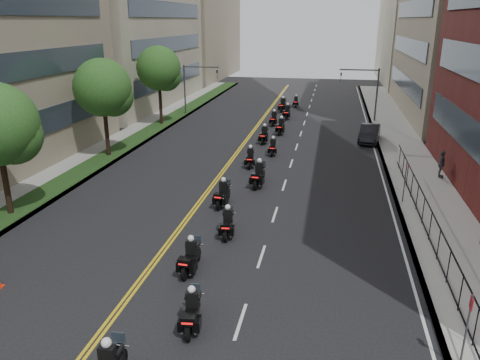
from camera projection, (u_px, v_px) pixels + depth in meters
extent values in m
cube|color=gray|center=(413.00, 169.00, 33.83)|extent=(4.00, 90.00, 0.15)
cube|color=gray|center=(105.00, 152.00, 38.23)|extent=(4.00, 90.00, 0.15)
cube|color=black|center=(114.00, 152.00, 38.05)|extent=(2.00, 90.00, 0.04)
cube|color=#333F4C|center=(404.00, 82.00, 53.70)|extent=(0.12, 24.08, 1.80)
cube|color=#333F4C|center=(408.00, 46.00, 52.40)|extent=(0.12, 24.08, 1.80)
cube|color=#333F4C|center=(413.00, 8.00, 51.10)|extent=(0.12, 24.08, 1.80)
cube|color=gray|center=(434.00, 3.00, 77.07)|extent=(15.00, 28.00, 26.00)
cube|color=#333F4C|center=(15.00, 132.00, 30.05)|extent=(0.12, 25.80, 1.80)
cube|color=#333F4C|center=(5.00, 68.00, 28.75)|extent=(0.12, 25.80, 1.80)
cube|color=#333F4C|center=(173.00, 77.00, 58.81)|extent=(0.12, 24.08, 1.80)
cube|color=#333F4C|center=(171.00, 44.00, 57.51)|extent=(0.12, 24.08, 1.80)
cube|color=#333F4C|center=(170.00, 9.00, 56.21)|extent=(0.12, 24.08, 1.80)
cube|color=gray|center=(182.00, 4.00, 85.03)|extent=(16.00, 28.00, 26.00)
cube|color=black|center=(436.00, 221.00, 21.46)|extent=(0.05, 28.00, 0.05)
cube|color=black|center=(433.00, 246.00, 21.88)|extent=(0.05, 28.00, 0.05)
cylinder|color=black|center=(4.00, 174.00, 25.26)|extent=(0.32, 0.32, 4.83)
sphere|color=#29501A|center=(13.00, 136.00, 24.85)|extent=(3.08, 3.08, 3.08)
cylinder|color=black|center=(106.00, 125.00, 36.35)|extent=(0.32, 0.32, 5.11)
sphere|color=#29501A|center=(103.00, 87.00, 35.40)|extent=(4.40, 4.40, 4.40)
sphere|color=#29501A|center=(113.00, 97.00, 35.90)|extent=(3.08, 3.08, 3.08)
cylinder|color=black|center=(160.00, 99.00, 47.43)|extent=(0.32, 0.32, 5.39)
sphere|color=#29501A|center=(159.00, 68.00, 46.43)|extent=(4.40, 4.40, 4.40)
sphere|color=#29501A|center=(166.00, 76.00, 46.95)|extent=(3.08, 3.08, 3.08)
cylinder|color=#3F3F44|center=(377.00, 96.00, 48.99)|extent=(0.18, 0.18, 5.60)
cylinder|color=#3F3F44|center=(359.00, 70.00, 48.51)|extent=(4.00, 0.14, 0.14)
imported|color=black|center=(341.00, 77.00, 49.10)|extent=(0.16, 0.20, 1.00)
cylinder|color=#3F3F44|center=(185.00, 90.00, 52.84)|extent=(0.18, 0.18, 5.60)
cylinder|color=#3F3F44|center=(201.00, 67.00, 51.63)|extent=(4.00, 0.14, 0.14)
imported|color=black|center=(217.00, 75.00, 51.56)|extent=(0.16, 0.20, 1.00)
cube|color=black|center=(108.00, 356.00, 13.43)|extent=(0.48, 0.31, 0.66)
sphere|color=white|center=(106.00, 343.00, 13.29)|extent=(0.31, 0.31, 0.31)
cylinder|color=black|center=(189.00, 332.00, 15.83)|extent=(0.21, 0.66, 0.65)
cylinder|color=black|center=(196.00, 306.00, 17.27)|extent=(0.21, 0.66, 0.65)
cube|color=black|center=(192.00, 312.00, 16.46)|extent=(0.55, 1.33, 0.38)
cube|color=silver|center=(193.00, 316.00, 16.58)|extent=(0.42, 0.56, 0.29)
cube|color=black|center=(188.00, 319.00, 15.67)|extent=(0.54, 0.46, 0.31)
cube|color=red|center=(187.00, 324.00, 15.48)|extent=(0.38, 0.07, 0.07)
cube|color=black|center=(192.00, 299.00, 16.35)|extent=(0.45, 0.32, 0.59)
sphere|color=white|center=(192.00, 289.00, 16.23)|extent=(0.28, 0.28, 0.28)
cylinder|color=black|center=(185.00, 273.00, 19.51)|extent=(0.17, 0.68, 0.67)
cylinder|color=black|center=(197.00, 255.00, 20.96)|extent=(0.17, 0.68, 0.67)
cube|color=black|center=(191.00, 258.00, 20.15)|extent=(0.48, 1.35, 0.39)
cube|color=silver|center=(192.00, 262.00, 20.26)|extent=(0.40, 0.56, 0.30)
cube|color=black|center=(185.00, 262.00, 19.35)|extent=(0.53, 0.44, 0.32)
cube|color=red|center=(183.00, 265.00, 19.16)|extent=(0.39, 0.05, 0.07)
cube|color=black|center=(191.00, 247.00, 20.03)|extent=(0.45, 0.30, 0.61)
sphere|color=white|center=(191.00, 238.00, 19.91)|extent=(0.29, 0.29, 0.29)
cylinder|color=black|center=(226.00, 236.00, 22.88)|extent=(0.20, 0.67, 0.66)
cylinder|color=black|center=(229.00, 223.00, 24.33)|extent=(0.20, 0.67, 0.66)
cube|color=black|center=(228.00, 224.00, 23.52)|extent=(0.54, 1.34, 0.39)
cube|color=silver|center=(228.00, 228.00, 23.64)|extent=(0.42, 0.57, 0.29)
cube|color=black|center=(226.00, 226.00, 22.71)|extent=(0.54, 0.46, 0.31)
cube|color=red|center=(225.00, 228.00, 22.53)|extent=(0.39, 0.07, 0.07)
cube|color=black|center=(228.00, 215.00, 23.41)|extent=(0.45, 0.31, 0.60)
sphere|color=white|center=(228.00, 207.00, 23.28)|extent=(0.28, 0.28, 0.28)
cylinder|color=black|center=(219.00, 205.00, 26.67)|extent=(0.20, 0.70, 0.69)
cylinder|color=black|center=(227.00, 195.00, 28.15)|extent=(0.20, 0.70, 0.69)
cube|color=black|center=(223.00, 195.00, 27.32)|extent=(0.54, 1.40, 0.41)
cube|color=silver|center=(224.00, 198.00, 27.44)|extent=(0.43, 0.59, 0.30)
cube|color=black|center=(219.00, 196.00, 26.50)|extent=(0.56, 0.47, 0.32)
cube|color=red|center=(218.00, 198.00, 26.31)|extent=(0.41, 0.06, 0.07)
cube|color=black|center=(223.00, 187.00, 27.20)|extent=(0.47, 0.32, 0.63)
sphere|color=white|center=(223.00, 180.00, 27.07)|extent=(0.29, 0.29, 0.29)
cylinder|color=black|center=(256.00, 184.00, 29.83)|extent=(0.21, 0.76, 0.75)
cylinder|color=black|center=(262.00, 176.00, 31.43)|extent=(0.21, 0.76, 0.75)
cube|color=black|center=(259.00, 176.00, 30.53)|extent=(0.58, 1.52, 0.44)
cube|color=silver|center=(259.00, 179.00, 30.66)|extent=(0.46, 0.64, 0.33)
cube|color=black|center=(256.00, 176.00, 29.64)|extent=(0.61, 0.51, 0.35)
cube|color=red|center=(255.00, 177.00, 29.44)|extent=(0.44, 0.07, 0.08)
cube|color=black|center=(259.00, 167.00, 30.40)|extent=(0.51, 0.35, 0.68)
sphere|color=white|center=(260.00, 161.00, 30.26)|extent=(0.32, 0.32, 0.32)
cylinder|color=black|center=(250.00, 165.00, 33.95)|extent=(0.20, 0.67, 0.66)
cylinder|color=black|center=(251.00, 159.00, 35.41)|extent=(0.20, 0.67, 0.66)
cube|color=black|center=(250.00, 159.00, 34.59)|extent=(0.54, 1.34, 0.39)
cube|color=silver|center=(250.00, 161.00, 34.71)|extent=(0.42, 0.57, 0.29)
cube|color=black|center=(250.00, 158.00, 33.78)|extent=(0.54, 0.46, 0.31)
cube|color=red|center=(249.00, 160.00, 33.60)|extent=(0.39, 0.07, 0.07)
cube|color=black|center=(250.00, 152.00, 34.48)|extent=(0.45, 0.31, 0.60)
sphere|color=white|center=(250.00, 147.00, 34.35)|extent=(0.28, 0.28, 0.28)
cylinder|color=black|center=(272.00, 153.00, 37.06)|extent=(0.16, 0.62, 0.62)
cylinder|color=black|center=(273.00, 149.00, 38.42)|extent=(0.16, 0.62, 0.62)
cube|color=black|center=(273.00, 148.00, 37.66)|extent=(0.44, 1.24, 0.36)
cube|color=silver|center=(273.00, 150.00, 37.77)|extent=(0.37, 0.51, 0.27)
cube|color=black|center=(272.00, 147.00, 36.91)|extent=(0.49, 0.40, 0.29)
cube|color=red|center=(272.00, 148.00, 36.74)|extent=(0.36, 0.04, 0.06)
cube|color=black|center=(273.00, 142.00, 37.55)|extent=(0.41, 0.27, 0.56)
sphere|color=white|center=(273.00, 138.00, 37.44)|extent=(0.26, 0.26, 0.26)
cylinder|color=black|center=(263.00, 141.00, 40.57)|extent=(0.16, 0.70, 0.70)
cylinder|color=black|center=(266.00, 137.00, 42.08)|extent=(0.16, 0.70, 0.70)
cube|color=black|center=(264.00, 136.00, 41.23)|extent=(0.47, 1.39, 0.41)
cube|color=silver|center=(264.00, 138.00, 41.36)|extent=(0.40, 0.57, 0.31)
cube|color=black|center=(263.00, 135.00, 40.40)|extent=(0.54, 0.45, 0.33)
cube|color=red|center=(262.00, 136.00, 40.20)|extent=(0.41, 0.04, 0.07)
cube|color=black|center=(265.00, 130.00, 41.11)|extent=(0.46, 0.30, 0.64)
sphere|color=white|center=(265.00, 125.00, 40.98)|extent=(0.30, 0.30, 0.30)
cylinder|color=black|center=(279.00, 132.00, 43.81)|extent=(0.21, 0.71, 0.70)
cylinder|color=black|center=(283.00, 128.00, 45.31)|extent=(0.21, 0.71, 0.70)
cube|color=black|center=(281.00, 127.00, 44.47)|extent=(0.56, 1.43, 0.41)
cube|color=silver|center=(281.00, 130.00, 44.59)|extent=(0.44, 0.60, 0.31)
cube|color=black|center=(280.00, 127.00, 43.64)|extent=(0.57, 0.48, 0.33)
cube|color=red|center=(279.00, 127.00, 43.45)|extent=(0.41, 0.07, 0.07)
cube|color=black|center=(281.00, 122.00, 44.35)|extent=(0.48, 0.33, 0.64)
sphere|color=white|center=(282.00, 117.00, 44.22)|extent=(0.30, 0.30, 0.30)
cylinder|color=black|center=(273.00, 124.00, 47.52)|extent=(0.15, 0.67, 0.67)
cylinder|color=black|center=(275.00, 120.00, 48.97)|extent=(0.15, 0.67, 0.67)
cube|color=black|center=(274.00, 119.00, 48.15)|extent=(0.44, 1.34, 0.39)
cube|color=silver|center=(274.00, 121.00, 48.27)|extent=(0.39, 0.55, 0.29)
cube|color=black|center=(273.00, 119.00, 47.35)|extent=(0.52, 0.42, 0.31)
cube|color=red|center=(273.00, 119.00, 47.17)|extent=(0.39, 0.04, 0.07)
cube|color=black|center=(274.00, 115.00, 48.04)|extent=(0.44, 0.28, 0.61)
sphere|color=white|center=(274.00, 111.00, 47.92)|extent=(0.28, 0.28, 0.28)
cylinder|color=black|center=(286.00, 117.00, 50.62)|extent=(0.18, 0.71, 0.71)
cylinder|color=black|center=(288.00, 114.00, 52.14)|extent=(0.18, 0.71, 0.71)
cube|color=black|center=(287.00, 113.00, 51.29)|extent=(0.51, 1.43, 0.42)
cube|color=silver|center=(287.00, 115.00, 51.41)|extent=(0.43, 0.59, 0.31)
cube|color=black|center=(286.00, 112.00, 50.44)|extent=(0.56, 0.47, 0.33)
cube|color=red|center=(286.00, 113.00, 50.25)|extent=(0.42, 0.05, 0.07)
cube|color=black|center=(288.00, 108.00, 51.17)|extent=(0.47, 0.32, 0.65)
sphere|color=white|center=(288.00, 104.00, 51.03)|extent=(0.30, 0.30, 0.30)
cylinder|color=black|center=(281.00, 110.00, 54.63)|extent=(0.20, 0.75, 0.74)
cylinder|color=black|center=(284.00, 107.00, 56.22)|extent=(0.20, 0.75, 0.74)
cube|color=black|center=(283.00, 106.00, 55.33)|extent=(0.56, 1.50, 0.44)
cube|color=silver|center=(283.00, 108.00, 55.46)|extent=(0.46, 0.63, 0.33)
cube|color=black|center=(281.00, 105.00, 54.45)|extent=(0.60, 0.50, 0.35)
cube|color=red|center=(281.00, 105.00, 54.24)|extent=(0.44, 0.06, 0.08)
cube|color=black|center=(283.00, 101.00, 55.20)|extent=(0.50, 0.34, 0.68)
sphere|color=white|center=(283.00, 97.00, 55.06)|extent=(0.32, 0.32, 0.32)
cylinder|color=black|center=(295.00, 105.00, 57.68)|extent=(0.13, 0.63, 0.63)
cylinder|color=black|center=(296.00, 103.00, 59.05)|extent=(0.13, 0.63, 0.63)
cube|color=black|center=(296.00, 102.00, 58.28)|extent=(0.40, 1.25, 0.37)
cube|color=silver|center=(296.00, 104.00, 58.39)|extent=(0.36, 0.51, 0.28)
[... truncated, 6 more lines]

